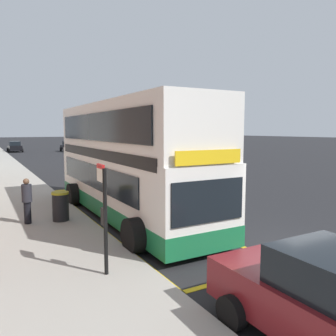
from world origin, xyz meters
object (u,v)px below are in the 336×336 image
object	(u,v)px
parked_car_black_kerbside	(15,147)
pedestrian_further_back	(27,199)
double_decker_bus	(127,164)
bus_stop_sign	(104,209)
parked_car_black_ahead	(69,146)
litter_bin	(61,206)

from	to	relation	value
parked_car_black_kerbside	pedestrian_further_back	size ratio (longest dim) A/B	2.64
double_decker_bus	pedestrian_further_back	xyz separation A→B (m)	(-3.63, 0.26, -1.07)
double_decker_bus	bus_stop_sign	xyz separation A→B (m)	(-2.61, -4.99, -0.43)
double_decker_bus	pedestrian_further_back	bearing A→B (deg)	175.92
parked_car_black_ahead	pedestrian_further_back	world-z (taller)	pedestrian_further_back
parked_car_black_ahead	pedestrian_further_back	bearing A→B (deg)	-102.43
pedestrian_further_back	litter_bin	distance (m)	1.15
bus_stop_sign	parked_car_black_kerbside	distance (m)	49.58
bus_stop_sign	parked_car_black_ahead	xyz separation A→B (m)	(9.89, 46.54, -0.83)
parked_car_black_ahead	litter_bin	size ratio (longest dim) A/B	4.01
double_decker_bus	parked_car_black_kerbside	xyz separation A→B (m)	(-0.17, 44.52, -1.26)
parked_car_black_ahead	litter_bin	bearing A→B (deg)	-100.96
double_decker_bus	bus_stop_sign	size ratio (longest dim) A/B	4.33
parked_car_black_ahead	parked_car_black_kerbside	bearing A→B (deg)	160.63
parked_car_black_kerbside	litter_bin	bearing A→B (deg)	85.84
bus_stop_sign	parked_car_black_kerbside	size ratio (longest dim) A/B	0.59
parked_car_black_ahead	double_decker_bus	bearing A→B (deg)	-97.57
parked_car_black_kerbside	litter_bin	size ratio (longest dim) A/B	4.01
litter_bin	double_decker_bus	bearing A→B (deg)	-2.33
bus_stop_sign	parked_car_black_ahead	bearing A→B (deg)	78.00
pedestrian_further_back	parked_car_black_kerbside	bearing A→B (deg)	85.54
double_decker_bus	parked_car_black_ahead	size ratio (longest dim) A/B	2.56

